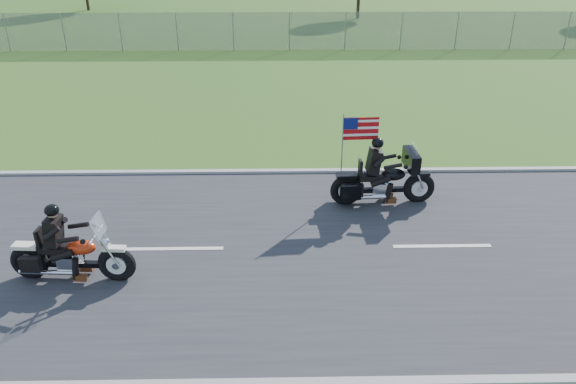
{
  "coord_description": "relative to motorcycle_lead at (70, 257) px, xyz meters",
  "views": [
    {
      "loc": [
        0.34,
        -10.62,
        6.76
      ],
      "look_at": [
        0.54,
        0.0,
        1.43
      ],
      "focal_mm": 35.0,
      "sensor_mm": 36.0,
      "label": 1
    }
  ],
  "objects": [
    {
      "name": "ground",
      "position": [
        3.86,
        1.05,
        -0.55
      ],
      "size": [
        420.0,
        420.0,
        0.0
      ],
      "primitive_type": "plane",
      "color": "#28541A",
      "rests_on": "ground"
    },
    {
      "name": "fence",
      "position": [
        -1.14,
        21.05,
        0.45
      ],
      "size": [
        60.0,
        0.03,
        2.0
      ],
      "primitive_type": "cube",
      "color": "gray",
      "rests_on": "ground"
    },
    {
      "name": "motorcycle_lead",
      "position": [
        0.0,
        0.0,
        0.0
      ],
      "size": [
        2.58,
        0.71,
        1.74
      ],
      "rotation": [
        0.0,
        0.0,
        -0.06
      ],
      "color": "black",
      "rests_on": "ground"
    },
    {
      "name": "motorcycle_follow",
      "position": [
        6.85,
        3.2,
        0.07
      ],
      "size": [
        2.71,
        0.9,
        2.26
      ],
      "rotation": [
        0.0,
        0.0,
        0.06
      ],
      "color": "black",
      "rests_on": "ground"
    },
    {
      "name": "road",
      "position": [
        3.86,
        1.05,
        -0.53
      ],
      "size": [
        120.0,
        8.0,
        0.04
      ],
      "primitive_type": "cube",
      "color": "#28282B",
      "rests_on": "ground"
    },
    {
      "name": "curb_north",
      "position": [
        3.86,
        5.1,
        -0.5
      ],
      "size": [
        120.0,
        0.18,
        0.12
      ],
      "primitive_type": "cube",
      "color": "#9E9B93",
      "rests_on": "ground"
    }
  ]
}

